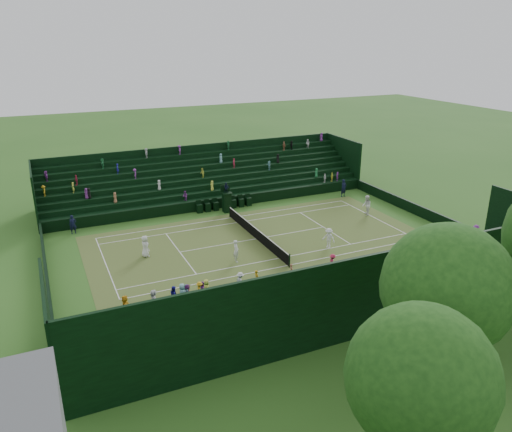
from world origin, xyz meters
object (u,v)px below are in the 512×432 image
object	(u,v)px
player_near_east	(236,251)
tennis_net	(256,233)
player_far_east	(329,238)
player_near_west	(145,246)
player_far_west	(367,205)
umpire_chair	(227,200)

from	to	relation	value
player_near_east	tennis_net	bearing A→B (deg)	-39.48
player_near_east	player_far_east	distance (m)	7.55
player_near_east	player_far_east	bearing A→B (deg)	-90.84
player_near_west	player_far_west	bearing A→B (deg)	-104.27
umpire_chair	player_near_east	world-z (taller)	umpire_chair
umpire_chair	player_near_east	xyz separation A→B (m)	(10.49, -3.34, -0.37)
player_near_west	player_far_east	xyz separation A→B (m)	(4.18, 13.38, -0.04)
umpire_chair	player_near_west	size ratio (longest dim) A/B	1.70
player_far_east	player_near_east	bearing A→B (deg)	-126.34
player_near_east	player_far_east	xyz separation A→B (m)	(0.60, 7.53, -0.05)
player_far_east	player_near_west	bearing A→B (deg)	-139.17
umpire_chair	player_far_east	size ratio (longest dim) A/B	1.77
tennis_net	player_near_west	world-z (taller)	player_near_west
player_near_east	player_far_west	world-z (taller)	player_far_west
tennis_net	player_near_west	distance (m)	8.94
player_far_west	umpire_chair	bearing A→B (deg)	-94.02
player_near_west	tennis_net	bearing A→B (deg)	-108.43
player_far_west	player_far_east	xyz separation A→B (m)	(5.01, -7.22, -0.12)
umpire_chair	player_far_west	xyz separation A→B (m)	(6.08, 11.41, -0.29)
player_near_east	player_far_west	xyz separation A→B (m)	(-4.41, 14.75, 0.08)
player_far_west	player_far_east	distance (m)	8.79
player_near_west	player_far_west	distance (m)	20.62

